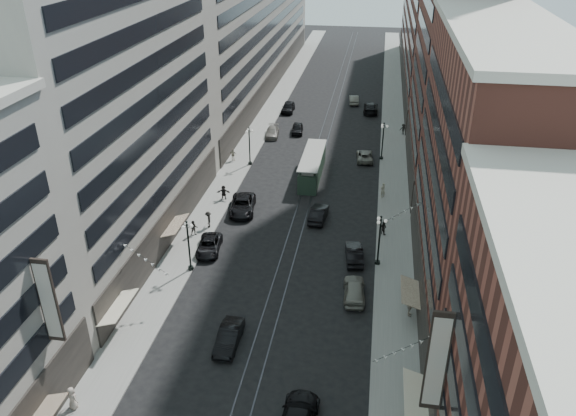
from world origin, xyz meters
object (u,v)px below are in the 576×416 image
Objects in this scene: pedestrian_4 at (410,307)px; lamppost_sw_mid at (249,145)px; car_7 at (242,205)px; car_14 at (354,99)px; pedestrian_7 at (383,228)px; car_8 at (272,132)px; car_12 at (371,107)px; pedestrian_extra_0 at (208,220)px; car_extra_0 at (318,214)px; car_5 at (229,337)px; car_13 at (297,129)px; pedestrian_9 at (403,129)px; car_11 at (365,156)px; pedestrian_8 at (383,190)px; lamppost_sw_far at (189,244)px; lamppost_se_far at (379,239)px; streetcar at (312,167)px; car_2 at (209,246)px; car_10 at (354,254)px; lamppost_se_mid at (383,140)px; pedestrian_5 at (224,192)px; pedestrian_6 at (233,155)px; pedestrian_2 at (194,228)px; pedestrian_1 at (72,398)px; car_4 at (354,290)px; car_9 at (288,107)px.

lamppost_sw_mid is at bearing 43.29° from pedestrian_4.
car_14 is (10.66, 45.79, -0.07)m from car_7.
pedestrian_7 is at bearing -17.60° from car_7.
car_12 is (15.19, 15.08, 0.19)m from car_8.
pedestrian_extra_0 reaches higher than car_14.
pedestrian_extra_0 is at bearing 21.94° from car_extra_0.
car_5 is at bearing 79.14° from car_14.
car_14 is 49.12m from pedestrian_7.
pedestrian_9 is (16.99, 1.66, 0.28)m from car_13.
car_11 is at bearing -99.97° from car_extra_0.
car_14 is at bearing 148.90° from pedestrian_extra_0.
pedestrian_8 is at bearing 98.02° from car_11.
lamppost_sw_far is 1.00× the size of lamppost_sw_mid.
pedestrian_4 is (21.34, -30.93, -2.01)m from lamppost_sw_mid.
car_extra_0 is at bearing 1.33° from pedestrian_8.
car_7 is (-19.14, 17.04, -0.24)m from pedestrian_4.
lamppost_se_far is at bearing 133.02° from car_extra_0.
lamppost_sw_mid is at bearing 164.36° from streetcar.
pedestrian_4 is (20.54, -7.73, 0.40)m from car_2.
car_10 is at bearing 123.56° from car_extra_0.
car_11 is (9.46, 41.48, -0.11)m from car_5.
pedestrian_9 is (2.99, 23.47, -0.09)m from pedestrian_8.
car_5 is at bearing -94.41° from streetcar.
car_2 is at bearing 72.13° from car_12.
streetcar reaches higher than car_7.
lamppost_se_mid is 1.17× the size of car_10.
pedestrian_9 is (20.89, 39.12, 0.34)m from car_2.
pedestrian_5 is at bearing 38.37° from car_11.
pedestrian_6 is (-21.08, -4.06, -2.05)m from lamppost_se_mid.
streetcar is at bearing 61.09° from car_2.
car_2 is at bearing -121.97° from lamppost_se_mid.
pedestrian_2 reaches higher than car_extra_0.
lamppost_se_mid is 33.33m from car_2.
car_14 is (15.61, 77.37, -0.30)m from pedestrian_1.
lamppost_sw_mid is 3.44× the size of pedestrian_7.
pedestrian_2 is 0.37× the size of car_10.
car_4 reaches higher than car_14.
lamppost_se_mid is at bearing 13.36° from pedestrian_4.
streetcar is 6.29× the size of pedestrian_4.
lamppost_se_far reaches higher than pedestrian_6.
car_2 is 3.74m from pedestrian_2.
lamppost_se_mid is 2.89× the size of pedestrian_extra_0.
pedestrian_2 is 9.24m from pedestrian_5.
car_2 is at bearing 78.12° from lamppost_sw_far.
pedestrian_1 is at bearing -93.46° from lamppost_sw_mid.
pedestrian_8 is (0.30, -12.55, -1.98)m from lamppost_se_mid.
car_12 is at bearing -95.01° from car_11.
car_8 is 0.93× the size of car_9.
pedestrian_8 is (2.33, 21.30, 0.28)m from car_4.
car_2 is 24.39m from pedestrian_6.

